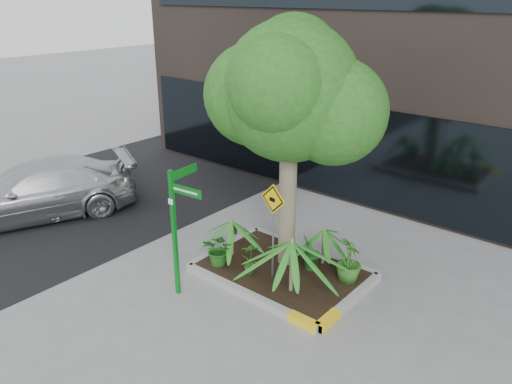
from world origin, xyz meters
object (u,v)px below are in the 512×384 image
Objects in this scene: parked_car at (37,190)px; street_sign_post at (177,220)px; cattle_sign at (273,215)px; tree at (291,92)px.

street_sign_post is (5.45, -0.07, 0.84)m from parked_car.
parked_car is 6.74m from cattle_sign.
street_sign_post reaches higher than parked_car.
tree is 3.13m from street_sign_post.
street_sign_post is at bearing -115.38° from tree.
parked_car is at bearing -162.81° from tree.
tree is at bearing 107.69° from cattle_sign.
street_sign_post is at bearing 23.94° from parked_car.
parked_car is 1.95× the size of street_sign_post.
tree is 2.32m from cattle_sign.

